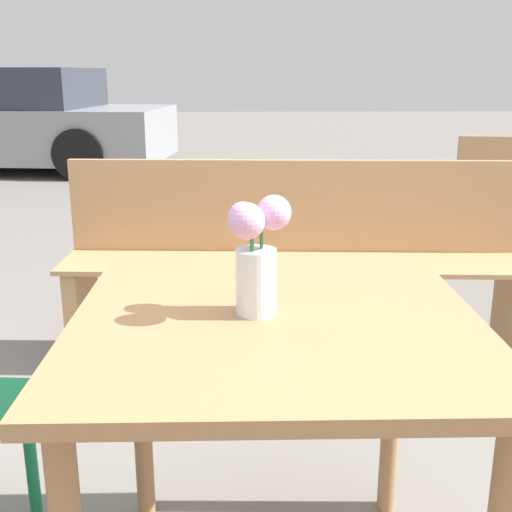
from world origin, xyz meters
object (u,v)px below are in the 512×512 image
table_front (275,362)px  flower_vase (256,258)px  parked_car (2,121)px  bench_middle (296,250)px

table_front → flower_vase: 0.23m
flower_vase → parked_car: parked_car is taller
table_front → flower_vase: (-0.04, -0.01, 0.23)m
flower_vase → parked_car: (-3.01, 7.33, -0.25)m
table_front → parked_car: size_ratio=0.19×
bench_middle → parked_car: size_ratio=0.45×
flower_vase → parked_car: 7.93m
table_front → bench_middle: bench_middle is taller
bench_middle → flower_vase: bearing=-98.8°
table_front → bench_middle: 1.46m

